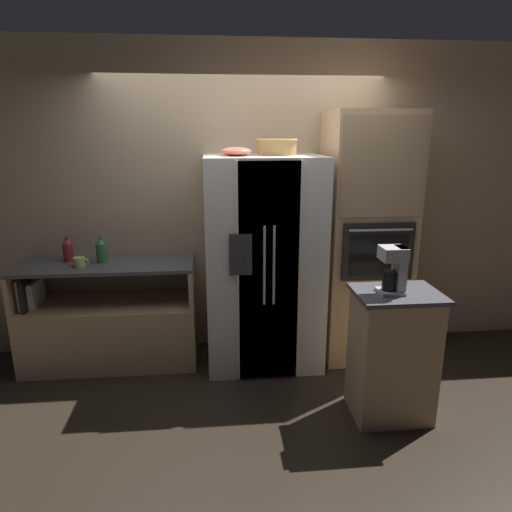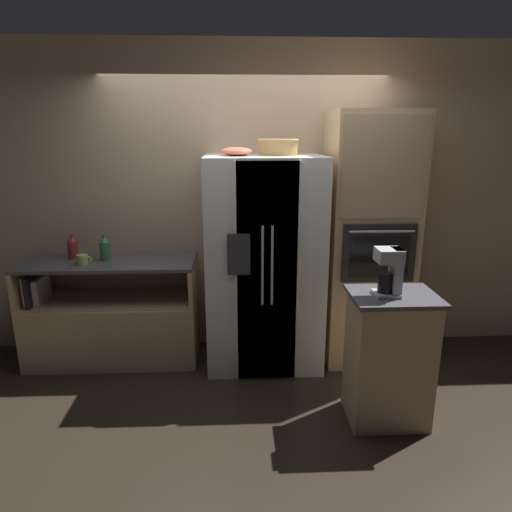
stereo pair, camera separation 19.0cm
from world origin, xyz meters
name	(u,v)px [view 1 (the left image)]	position (x,y,z in m)	size (l,w,h in m)	color
ground_plane	(248,362)	(0.00, 0.00, 0.00)	(20.00, 20.00, 0.00)	black
wall_back	(243,202)	(0.00, 0.46, 1.40)	(12.00, 0.06, 2.80)	tan
counter_left	(110,327)	(-1.22, 0.14, 0.34)	(1.50, 0.58, 0.93)	tan
refrigerator	(264,263)	(0.15, 0.06, 0.92)	(0.99, 0.77, 1.84)	silver
wall_oven	(365,239)	(1.07, 0.11, 1.10)	(0.73, 0.69, 2.20)	tan
island_counter	(392,354)	(0.98, -0.87, 0.48)	(0.59, 0.46, 0.96)	tan
wicker_basket	(277,146)	(0.26, 0.14, 1.91)	(0.35, 0.35, 0.13)	tan
fruit_bowl	(236,151)	(-0.08, 0.05, 1.87)	(0.25, 0.25, 0.07)	#DB664C
bottle_tall	(68,249)	(-1.54, 0.24, 1.04)	(0.09, 0.09, 0.22)	maroon
bottle_short	(101,250)	(-1.24, 0.18, 1.04)	(0.09, 0.09, 0.23)	#33723F
mug	(80,262)	(-1.40, 0.05, 0.98)	(0.13, 0.09, 0.08)	#B2D166
coffee_maker	(394,268)	(0.93, -0.88, 1.14)	(0.16, 0.16, 0.33)	#B2B2B7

